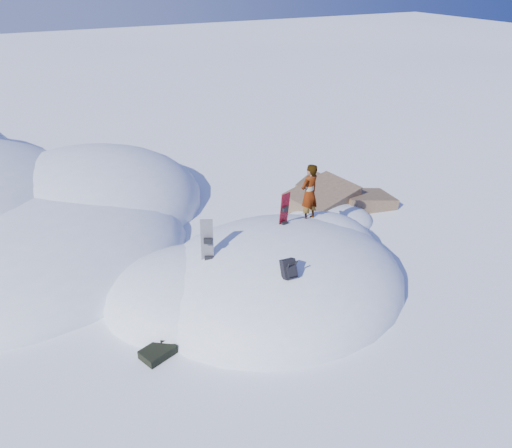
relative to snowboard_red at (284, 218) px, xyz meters
name	(u,v)px	position (x,y,z in m)	size (l,w,h in m)	color
ground	(277,287)	(-0.55, -0.71, -1.60)	(120.00, 120.00, 0.00)	white
snow_mound	(267,284)	(-0.72, -0.47, -1.60)	(8.00, 6.00, 3.00)	silver
rock_outcrop	(330,213)	(3.17, 2.30, -1.59)	(4.68, 4.41, 1.68)	brown
snowboard_red	(284,218)	(0.00, 0.00, 0.00)	(0.31, 0.26, 1.49)	#B9091D
snowboard_dark	(208,251)	(-2.36, -0.44, -0.15)	(0.40, 0.40, 1.60)	black
backpack	(289,269)	(-1.05, -2.08, -0.10)	(0.34, 0.44, 0.52)	black
gear_pile	(160,350)	(-4.09, -1.78, -1.48)	(0.97, 0.76, 0.25)	black
person	(309,193)	(0.95, 0.28, 0.41)	(0.61, 0.40, 1.67)	slate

